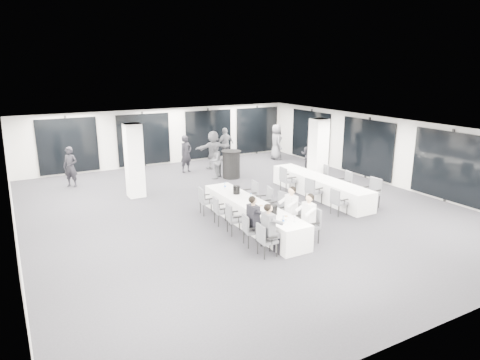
% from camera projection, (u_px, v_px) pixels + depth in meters
% --- Properties ---
extents(room, '(14.04, 16.04, 2.84)m').
position_uv_depth(room, '(247.00, 161.00, 16.05)').
color(room, '#242429').
rests_on(room, ground).
extents(column_left, '(0.60, 0.60, 2.80)m').
position_uv_depth(column_left, '(134.00, 161.00, 16.08)').
color(column_left, white).
rests_on(column_left, floor).
extents(column_right, '(0.60, 0.60, 2.80)m').
position_uv_depth(column_right, '(318.00, 153.00, 17.51)').
color(column_right, white).
rests_on(column_right, floor).
extents(banquet_table_main, '(0.90, 5.00, 0.75)m').
position_uv_depth(banquet_table_main, '(252.00, 214.00, 13.34)').
color(banquet_table_main, white).
rests_on(banquet_table_main, floor).
extents(banquet_table_side, '(0.90, 5.00, 0.75)m').
position_uv_depth(banquet_table_side, '(319.00, 187.00, 16.32)').
color(banquet_table_side, white).
rests_on(banquet_table_side, floor).
extents(cocktail_table, '(0.88, 0.88, 1.22)m').
position_uv_depth(cocktail_table, '(231.00, 164.00, 18.96)').
color(cocktail_table, black).
rests_on(cocktail_table, floor).
extents(chair_main_left_near, '(0.47, 0.52, 0.89)m').
position_uv_depth(chair_main_left_near, '(265.00, 238.00, 11.17)').
color(chair_main_left_near, '#494B50').
rests_on(chair_main_left_near, floor).
extents(chair_main_left_second, '(0.52, 0.56, 0.90)m').
position_uv_depth(chair_main_left_second, '(250.00, 228.00, 11.83)').
color(chair_main_left_second, '#494B50').
rests_on(chair_main_left_second, floor).
extents(chair_main_left_mid, '(0.53, 0.57, 0.93)m').
position_uv_depth(chair_main_left_mid, '(233.00, 217.00, 12.64)').
color(chair_main_left_mid, '#494B50').
rests_on(chair_main_left_mid, floor).
extents(chair_main_left_fourth, '(0.49, 0.54, 0.89)m').
position_uv_depth(chair_main_left_fourth, '(220.00, 209.00, 13.42)').
color(chair_main_left_fourth, '#494B50').
rests_on(chair_main_left_fourth, floor).
extents(chair_main_left_far, '(0.52, 0.56, 0.92)m').
position_uv_depth(chair_main_left_far, '(205.00, 199.00, 14.33)').
color(chair_main_left_far, '#494B50').
rests_on(chair_main_left_far, floor).
extents(chair_main_right_near, '(0.55, 0.60, 0.99)m').
position_uv_depth(chair_main_right_near, '(311.00, 223.00, 12.08)').
color(chair_main_right_near, '#494B50').
rests_on(chair_main_right_near, floor).
extents(chair_main_right_second, '(0.48, 0.54, 0.93)m').
position_uv_depth(chair_main_right_second, '(294.00, 215.00, 12.79)').
color(chair_main_right_second, '#494B50').
rests_on(chair_main_right_second, floor).
extents(chair_main_right_mid, '(0.60, 0.64, 1.03)m').
position_uv_depth(chair_main_right_mid, '(280.00, 207.00, 13.39)').
color(chair_main_right_mid, '#494B50').
rests_on(chair_main_right_mid, floor).
extents(chair_main_right_fourth, '(0.61, 0.63, 0.99)m').
position_uv_depth(chair_main_right_fourth, '(266.00, 200.00, 14.11)').
color(chair_main_right_fourth, '#494B50').
rests_on(chair_main_right_fourth, floor).
extents(chair_main_right_far, '(0.55, 0.59, 0.98)m').
position_uv_depth(chair_main_right_far, '(251.00, 193.00, 14.90)').
color(chair_main_right_far, '#494B50').
rests_on(chair_main_right_far, floor).
extents(chair_side_left_near, '(0.46, 0.51, 0.90)m').
position_uv_depth(chair_side_left_near, '(338.00, 200.00, 14.25)').
color(chair_side_left_near, '#494B50').
rests_on(chair_side_left_near, floor).
extents(chair_side_left_mid, '(0.54, 0.59, 0.96)m').
position_uv_depth(chair_side_left_mid, '(312.00, 190.00, 15.37)').
color(chair_side_left_mid, '#494B50').
rests_on(chair_side_left_mid, floor).
extents(chair_side_left_far, '(0.56, 0.62, 1.03)m').
position_uv_depth(chair_side_left_far, '(286.00, 178.00, 16.72)').
color(chair_side_left_far, '#494B50').
rests_on(chair_side_left_far, floor).
extents(chair_side_right_near, '(0.56, 0.61, 1.04)m').
position_uv_depth(chair_side_right_near, '(372.00, 191.00, 15.08)').
color(chair_side_right_near, '#494B50').
rests_on(chair_side_right_near, floor).
extents(chair_side_right_mid, '(0.60, 0.63, 0.98)m').
position_uv_depth(chair_side_right_mid, '(345.00, 182.00, 16.26)').
color(chair_side_right_mid, '#494B50').
rests_on(chair_side_right_mid, floor).
extents(chair_side_right_far, '(0.56, 0.60, 0.97)m').
position_uv_depth(chair_side_right_far, '(322.00, 175.00, 17.43)').
color(chair_side_right_far, '#494B50').
rests_on(chair_side_right_far, floor).
extents(seated_guest_a, '(0.50, 0.38, 1.44)m').
position_uv_depth(seated_guest_a, '(270.00, 226.00, 11.16)').
color(seated_guest_a, '#4F5156').
rests_on(seated_guest_a, floor).
extents(seated_guest_b, '(0.50, 0.38, 1.44)m').
position_uv_depth(seated_guest_b, '(255.00, 217.00, 11.81)').
color(seated_guest_b, black).
rests_on(seated_guest_b, floor).
extents(seated_guest_c, '(0.50, 0.38, 1.44)m').
position_uv_depth(seated_guest_c, '(307.00, 215.00, 11.94)').
color(seated_guest_c, silver).
rests_on(seated_guest_c, floor).
extents(seated_guest_d, '(0.50, 0.38, 1.44)m').
position_uv_depth(seated_guest_d, '(289.00, 207.00, 12.65)').
color(seated_guest_d, silver).
rests_on(seated_guest_d, floor).
extents(standing_guest_a, '(0.87, 0.78, 1.98)m').
position_uv_depth(standing_guest_a, '(186.00, 151.00, 19.88)').
color(standing_guest_a, black).
rests_on(standing_guest_a, floor).
extents(standing_guest_b, '(1.01, 0.97, 1.81)m').
position_uv_depth(standing_guest_b, '(215.00, 158.00, 18.81)').
color(standing_guest_b, '#4F5156').
rests_on(standing_guest_b, floor).
extents(standing_guest_d, '(1.26, 0.84, 1.99)m').
position_uv_depth(standing_guest_d, '(225.00, 142.00, 22.21)').
color(standing_guest_d, '#4F5156').
rests_on(standing_guest_d, floor).
extents(standing_guest_e, '(0.83, 1.13, 2.10)m').
position_uv_depth(standing_guest_e, '(276.00, 140.00, 22.64)').
color(standing_guest_e, '#4F5156').
rests_on(standing_guest_e, floor).
extents(standing_guest_f, '(1.97, 0.87, 2.09)m').
position_uv_depth(standing_guest_f, '(213.00, 147.00, 20.60)').
color(standing_guest_f, '#4F5156').
rests_on(standing_guest_f, floor).
extents(standing_guest_g, '(0.88, 0.87, 1.89)m').
position_uv_depth(standing_guest_g, '(70.00, 164.00, 17.50)').
color(standing_guest_g, black).
rests_on(standing_guest_g, floor).
extents(standing_guest_h, '(0.94, 1.04, 1.84)m').
position_uv_depth(standing_guest_h, '(309.00, 152.00, 19.99)').
color(standing_guest_h, black).
rests_on(standing_guest_h, floor).
extents(ice_bucket_near, '(0.25, 0.25, 0.28)m').
position_uv_depth(ice_bucket_near, '(273.00, 210.00, 12.19)').
color(ice_bucket_near, black).
rests_on(ice_bucket_near, banquet_table_main).
extents(ice_bucket_far, '(0.24, 0.24, 0.27)m').
position_uv_depth(ice_bucket_far, '(236.00, 190.00, 14.14)').
color(ice_bucket_far, black).
rests_on(ice_bucket_far, banquet_table_main).
extents(water_bottle_a, '(0.06, 0.06, 0.20)m').
position_uv_depth(water_bottle_a, '(283.00, 220.00, 11.51)').
color(water_bottle_a, silver).
rests_on(water_bottle_a, banquet_table_main).
extents(water_bottle_b, '(0.08, 0.08, 0.24)m').
position_uv_depth(water_bottle_b, '(251.00, 197.00, 13.38)').
color(water_bottle_b, silver).
rests_on(water_bottle_b, banquet_table_main).
extents(water_bottle_c, '(0.07, 0.07, 0.21)m').
position_uv_depth(water_bottle_c, '(225.00, 186.00, 14.76)').
color(water_bottle_c, silver).
rests_on(water_bottle_c, banquet_table_main).
extents(plate_a, '(0.21, 0.21, 0.03)m').
position_uv_depth(plate_a, '(284.00, 220.00, 11.75)').
color(plate_a, white).
rests_on(plate_a, banquet_table_main).
extents(plate_b, '(0.20, 0.20, 0.03)m').
position_uv_depth(plate_b, '(286.00, 216.00, 12.03)').
color(plate_b, white).
rests_on(plate_b, banquet_table_main).
extents(plate_c, '(0.20, 0.20, 0.03)m').
position_uv_depth(plate_c, '(261.00, 206.00, 12.94)').
color(plate_c, white).
rests_on(plate_c, banquet_table_main).
extents(wine_glass, '(0.07, 0.07, 0.19)m').
position_uv_depth(wine_glass, '(295.00, 217.00, 11.60)').
color(wine_glass, silver).
rests_on(wine_glass, banquet_table_main).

